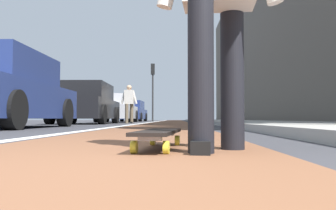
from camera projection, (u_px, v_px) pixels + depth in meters
ground_plane at (166, 125)px, 11.01m from camera, size 80.00×80.00×0.00m
bike_lane_paint at (172, 121)px, 24.99m from camera, size 56.00×1.83×0.00m
lane_stripe_white at (153, 122)px, 21.03m from camera, size 52.00×0.16×0.01m
sidewalk_curb at (227, 121)px, 18.92m from camera, size 52.00×3.20×0.11m
building_facade at (259, 36)px, 23.07m from camera, size 40.00×1.20×11.15m
skateboard at (159, 134)px, 2.15m from camera, size 0.86×0.28×0.11m
parked_car_near at (1, 92)px, 7.08m from camera, size 4.28×1.92×1.49m
parked_car_mid at (86, 104)px, 13.20m from camera, size 4.37×2.01×1.49m
parked_car_far at (117, 109)px, 19.35m from camera, size 4.32×1.93×1.50m
parked_car_end at (131, 112)px, 25.56m from camera, size 4.35×2.14×1.47m
traffic_light at (153, 82)px, 26.44m from camera, size 0.33×0.28×4.29m
pedestrian_distant at (129, 101)px, 14.87m from camera, size 0.45×0.70×1.61m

